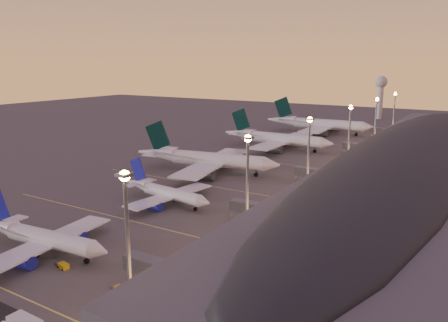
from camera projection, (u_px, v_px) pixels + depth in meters
ground at (136, 214)px, 124.44m from camera, size 700.00×700.00×0.00m
airliner_narrow_south at (41, 237)px, 98.47m from camera, size 38.42×34.47×13.71m
airliner_narrow_north at (165, 192)px, 133.56m from camera, size 35.66×32.08×12.73m
airliner_wide_near at (205, 159)px, 171.56m from camera, size 60.43×55.75×19.39m
airliner_wide_mid at (276, 139)px, 218.95m from camera, size 59.40×53.97×19.05m
airliner_wide_far at (318, 124)px, 266.42m from camera, size 66.72×60.65×21.38m
terminal_building at (412, 161)px, 151.30m from camera, size 56.35×255.00×17.46m
light_masts at (334, 133)px, 156.32m from camera, size 2.20×217.20×25.90m
radar_tower at (381, 90)px, 330.85m from camera, size 9.00×9.00×32.50m
lane_markings at (212, 182)px, 157.72m from camera, size 90.00×180.36×0.00m
baggage_tug_a at (62, 265)px, 91.58m from camera, size 3.84×2.07×1.09m
baggage_tug_b at (119, 289)px, 82.18m from camera, size 3.59×1.72×1.05m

